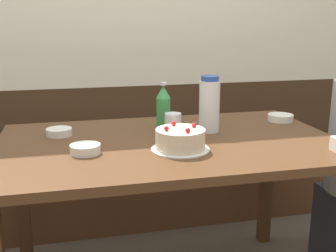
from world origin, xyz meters
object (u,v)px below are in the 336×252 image
object	(u,v)px
bowl_side_dish	(59,132)
birthday_cake	(180,140)
bowl_rice_small	(280,118)
glass_water_tall	(173,125)
bench_seat	(139,186)
water_pitcher	(209,105)
bowl_soup_white	(85,149)
soju_bottle	(163,107)

from	to	relation	value
bowl_side_dish	birthday_cake	bearing A→B (deg)	-35.10
bowl_rice_small	glass_water_tall	xyz separation A→B (m)	(-0.60, -0.15, 0.03)
bench_seat	birthday_cake	world-z (taller)	birthday_cake
bench_seat	water_pitcher	size ratio (longest dim) A/B	10.37
birthday_cake	bowl_soup_white	bearing A→B (deg)	173.79
soju_bottle	glass_water_tall	world-z (taller)	soju_bottle
soju_bottle	bowl_side_dish	bearing A→B (deg)	178.87
bench_seat	water_pitcher	xyz separation A→B (m)	(0.21, -0.73, 0.67)
water_pitcher	bowl_rice_small	bearing A→B (deg)	14.66
bench_seat	glass_water_tall	size ratio (longest dim) A/B	25.67
bench_seat	soju_bottle	size ratio (longest dim) A/B	11.90
birthday_cake	bowl_soup_white	world-z (taller)	birthday_cake
birthday_cake	bowl_soup_white	distance (m)	0.37
birthday_cake	bowl_soup_white	xyz separation A→B (m)	(-0.37, 0.04, -0.02)
bowl_side_dish	glass_water_tall	bearing A→B (deg)	-14.71
soju_bottle	bowl_side_dish	size ratio (longest dim) A/B	1.98
water_pitcher	glass_water_tall	bearing A→B (deg)	-166.80
bowl_rice_small	glass_water_tall	distance (m)	0.62
soju_bottle	bowl_side_dish	xyz separation A→B (m)	(-0.47, 0.01, -0.09)
water_pitcher	bowl_rice_small	world-z (taller)	water_pitcher
bowl_rice_small	bowl_soup_white	bearing A→B (deg)	-162.42
bowl_soup_white	soju_bottle	bearing A→B (deg)	36.99
glass_water_tall	birthday_cake	bearing A→B (deg)	-95.73
bowl_rice_small	bowl_side_dish	xyz separation A→B (m)	(-1.08, -0.02, -0.00)
birthday_cake	glass_water_tall	size ratio (longest dim) A/B	2.24
bench_seat	birthday_cake	distance (m)	1.13
bowl_side_dish	glass_water_tall	world-z (taller)	glass_water_tall
bowl_soup_white	bowl_side_dish	size ratio (longest dim) A/B	1.03
soju_bottle	bowl_rice_small	bearing A→B (deg)	3.11
bench_seat	birthday_cake	xyz separation A→B (m)	(0.01, -0.97, 0.59)
bowl_rice_small	glass_water_tall	bearing A→B (deg)	-165.78
water_pitcher	bowl_soup_white	world-z (taller)	water_pitcher
bowl_rice_small	bowl_side_dish	bearing A→B (deg)	-178.73
glass_water_tall	water_pitcher	bearing A→B (deg)	13.20
birthday_cake	bowl_side_dish	world-z (taller)	birthday_cake
bowl_soup_white	bowl_rice_small	xyz separation A→B (m)	(0.98, 0.31, -0.00)
birthday_cake	soju_bottle	distance (m)	0.32
water_pitcher	soju_bottle	size ratio (longest dim) A/B	1.15
birthday_cake	bowl_side_dish	bearing A→B (deg)	144.90
water_pitcher	bowl_side_dish	size ratio (longest dim) A/B	2.27
birthday_cake	bowl_rice_small	world-z (taller)	birthday_cake
bowl_soup_white	glass_water_tall	distance (m)	0.42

